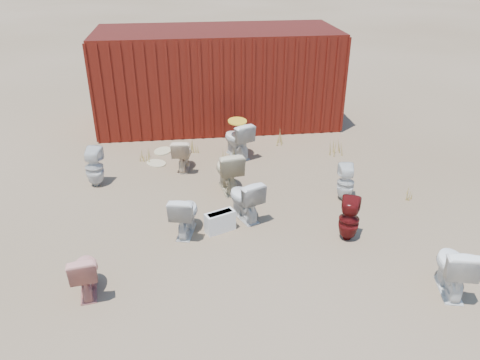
{
  "coord_description": "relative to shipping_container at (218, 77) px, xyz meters",
  "views": [
    {
      "loc": [
        -0.92,
        -6.73,
        4.34
      ],
      "look_at": [
        0.0,
        0.6,
        0.55
      ],
      "focal_mm": 35.0,
      "sensor_mm": 36.0,
      "label": 1
    }
  ],
  "objects": [
    {
      "name": "weed_clump_e",
      "position": [
        1.37,
        -1.7,
        -1.03
      ],
      "size": [
        0.34,
        0.34,
        0.33
      ],
      "primitive_type": "cone",
      "color": "olive",
      "rests_on": "ground"
    },
    {
      "name": "weed_clump_c",
      "position": [
        2.39,
        -2.48,
        -1.03
      ],
      "size": [
        0.36,
        0.36,
        0.34
      ],
      "primitive_type": "cone",
      "color": "olive",
      "rests_on": "ground"
    },
    {
      "name": "weed_clump_b",
      "position": [
        0.03,
        -2.69,
        -1.05
      ],
      "size": [
        0.32,
        0.32,
        0.3
      ],
      "primitive_type": "cone",
      "color": "olive",
      "rests_on": "ground"
    },
    {
      "name": "toilet_back_beige_right",
      "position": [
        -0.14,
        -3.91,
        -0.78
      ],
      "size": [
        0.59,
        0.88,
        0.84
      ],
      "primitive_type": "imported",
      "rotation": [
        0.0,
        0.0,
        3.3
      ],
      "color": "beige",
      "rests_on": "ground"
    },
    {
      "name": "ground",
      "position": [
        0.0,
        -5.2,
        -1.2
      ],
      "size": [
        100.0,
        100.0,
        0.0
      ],
      "primitive_type": "plane",
      "color": "brown",
      "rests_on": "ground"
    },
    {
      "name": "toilet_front_c",
      "position": [
        0.03,
        -4.98,
        -0.82
      ],
      "size": [
        0.68,
        0.85,
        0.76
      ],
      "primitive_type": "imported",
      "rotation": [
        0.0,
        0.0,
        3.54
      ],
      "color": "silver",
      "rests_on": "ground"
    },
    {
      "name": "weed_clump_d",
      "position": [
        -0.74,
        -1.98,
        -1.06
      ],
      "size": [
        0.3,
        0.3,
        0.28
      ],
      "primitive_type": "cone",
      "color": "olive",
      "rests_on": "ground"
    },
    {
      "name": "weed_clump_f",
      "position": [
        3.2,
        -4.65,
        -1.1
      ],
      "size": [
        0.28,
        0.28,
        0.2
      ],
      "primitive_type": "cone",
      "color": "olive",
      "rests_on": "ground"
    },
    {
      "name": "toilet_front_pink",
      "position": [
        -2.38,
        -6.64,
        -0.86
      ],
      "size": [
        0.47,
        0.71,
        0.68
      ],
      "primitive_type": "imported",
      "rotation": [
        0.0,
        0.0,
        3.29
      ],
      "color": "tan",
      "rests_on": "ground"
    },
    {
      "name": "toilet_front_e",
      "position": [
        2.58,
        -7.24,
        -0.81
      ],
      "size": [
        0.61,
        0.85,
        0.79
      ],
      "primitive_type": "imported",
      "rotation": [
        0.0,
        0.0,
        2.9
      ],
      "color": "white",
      "rests_on": "ground"
    },
    {
      "name": "shipping_container",
      "position": [
        0.0,
        0.0,
        0.0
      ],
      "size": [
        6.0,
        2.4,
        2.4
      ],
      "primitive_type": "cube",
      "color": "#55160E",
      "rests_on": "ground"
    },
    {
      "name": "yellow_lid",
      "position": [
        0.23,
        -2.34,
        -0.37
      ],
      "size": [
        0.41,
        0.52,
        0.02
      ],
      "primitive_type": "ellipsoid",
      "color": "gold",
      "rests_on": "toilet_back_yellowlid"
    },
    {
      "name": "toilet_back_e",
      "position": [
        1.98,
        -4.56,
        -0.85
      ],
      "size": [
        0.36,
        0.37,
        0.7
      ],
      "primitive_type": "imported",
      "rotation": [
        0.0,
        0.0,
        2.98
      ],
      "color": "white",
      "rests_on": "ground"
    },
    {
      "name": "weed_clump_a",
      "position": [
        -1.82,
        -2.3,
        -1.07
      ],
      "size": [
        0.36,
        0.36,
        0.26
      ],
      "primitive_type": "cone",
      "color": "olive",
      "rests_on": "ground"
    },
    {
      "name": "toilet_front_maroon",
      "position": [
        1.61,
        -5.83,
        -0.84
      ],
      "size": [
        0.43,
        0.44,
        0.73
      ],
      "primitive_type": "imported",
      "rotation": [
        0.0,
        0.0,
        2.73
      ],
      "color": "#5A0F0F",
      "rests_on": "ground"
    },
    {
      "name": "loose_lid_far",
      "position": [
        -1.58,
        -2.54,
        -1.19
      ],
      "size": [
        0.59,
        0.58,
        0.02
      ],
      "primitive_type": "ellipsoid",
      "rotation": [
        0.0,
        0.0,
        0.81
      ],
      "color": "#C9BB92",
      "rests_on": "ground"
    },
    {
      "name": "toilet_back_beige_left",
      "position": [
        -1.0,
        -2.87,
        -0.85
      ],
      "size": [
        0.49,
        0.74,
        0.7
      ],
      "primitive_type": "imported",
      "rotation": [
        0.0,
        0.0,
        3.0
      ],
      "color": "beige",
      "rests_on": "ground"
    },
    {
      "name": "loose_lid_near",
      "position": [
        -1.46,
        -1.88,
        -1.19
      ],
      "size": [
        0.54,
        0.6,
        0.02
      ],
      "primitive_type": "ellipsoid",
      "rotation": [
        0.0,
        0.0,
        -0.38
      ],
      "color": "#C7BF90",
      "rests_on": "ground"
    },
    {
      "name": "loose_tank",
      "position": [
        -0.43,
        -5.34,
        -1.02
      ],
      "size": [
        0.54,
        0.38,
        0.35
      ],
      "primitive_type": "cube",
      "rotation": [
        0.0,
        0.0,
        0.4
      ],
      "color": "white",
      "rests_on": "ground"
    },
    {
      "name": "toilet_back_yellowlid",
      "position": [
        0.23,
        -2.34,
        -0.79
      ],
      "size": [
        0.76,
        0.92,
        0.82
      ],
      "primitive_type": "imported",
      "rotation": [
        0.0,
        0.0,
        3.58
      ],
      "color": "silver",
      "rests_on": "ground"
    },
    {
      "name": "toilet_back_a",
      "position": [
        -2.72,
        -3.4,
        -0.81
      ],
      "size": [
        0.41,
        0.42,
        0.79
      ],
      "primitive_type": "imported",
      "rotation": [
        0.0,
        0.0,
        2.97
      ],
      "color": "silver",
      "rests_on": "ground"
    },
    {
      "name": "toilet_front_a",
      "position": [
        -1.0,
        -5.32,
        -0.84
      ],
      "size": [
        0.57,
        0.79,
        0.73
      ],
      "primitive_type": "imported",
      "rotation": [
        0.0,
        0.0,
        2.9
      ],
      "color": "silver",
      "rests_on": "ground"
    }
  ]
}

